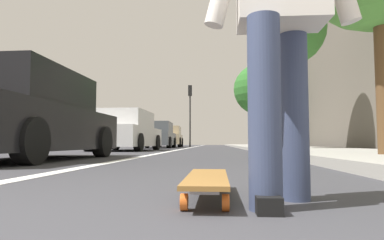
# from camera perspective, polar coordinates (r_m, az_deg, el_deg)

# --- Properties ---
(ground_plane) EXTENTS (80.00, 80.00, 0.00)m
(ground_plane) POSITION_cam_1_polar(r_m,az_deg,el_deg) (10.50, 2.45, -5.45)
(ground_plane) COLOR #38383D
(lane_stripe_white) EXTENTS (52.00, 0.16, 0.01)m
(lane_stripe_white) POSITION_cam_1_polar(r_m,az_deg,el_deg) (20.55, -0.23, -4.71)
(lane_stripe_white) COLOR silver
(lane_stripe_white) RESTS_ON ground
(sidewalk_curb) EXTENTS (52.00, 3.20, 0.12)m
(sidewalk_curb) POSITION_cam_1_polar(r_m,az_deg,el_deg) (18.71, 12.71, -4.51)
(sidewalk_curb) COLOR #9E9B93
(sidewalk_curb) RESTS_ON ground
(building_facade) EXTENTS (40.00, 1.20, 12.86)m
(building_facade) POSITION_cam_1_polar(r_m,az_deg,el_deg) (23.98, 17.63, 11.12)
(building_facade) COLOR #645C52
(building_facade) RESTS_ON ground
(skateboard) EXTENTS (0.84, 0.21, 0.11)m
(skateboard) POSITION_cam_1_polar(r_m,az_deg,el_deg) (1.70, 2.58, -10.13)
(skateboard) COLOR orange
(skateboard) RESTS_ON ground
(skater_person) EXTENTS (0.46, 0.72, 1.64)m
(skater_person) POSITION_cam_1_polar(r_m,az_deg,el_deg) (1.71, 14.71, 18.94)
(skater_person) COLOR #384260
(skater_person) RESTS_ON ground
(parked_car_near) EXTENTS (4.09, 2.03, 1.46)m
(parked_car_near) POSITION_cam_1_polar(r_m,az_deg,el_deg) (6.19, -26.69, 0.35)
(parked_car_near) COLOR black
(parked_car_near) RESTS_ON ground
(parked_car_mid) EXTENTS (4.47, 2.07, 1.46)m
(parked_car_mid) POSITION_cam_1_polar(r_m,az_deg,el_deg) (12.75, -11.20, -1.98)
(parked_car_mid) COLOR silver
(parked_car_mid) RESTS_ON ground
(parked_car_far) EXTENTS (4.35, 1.95, 1.47)m
(parked_car_far) POSITION_cam_1_polar(r_m,az_deg,el_deg) (19.25, -5.93, -2.66)
(parked_car_far) COLOR #4C5156
(parked_car_far) RESTS_ON ground
(parked_car_end) EXTENTS (4.66, 2.07, 1.50)m
(parked_car_end) POSITION_cam_1_polar(r_m,az_deg,el_deg) (24.81, -3.92, -2.89)
(parked_car_end) COLOR tan
(parked_car_end) RESTS_ON ground
(traffic_light) EXTENTS (0.33, 0.28, 4.68)m
(traffic_light) POSITION_cam_1_polar(r_m,az_deg,el_deg) (25.58, -0.33, 2.64)
(traffic_light) COLOR #2D2D2D
(traffic_light) RESTS_ON ground
(street_tree_mid) EXTENTS (2.37, 2.37, 5.19)m
(street_tree_mid) POSITION_cam_1_polar(r_m,az_deg,el_deg) (11.83, 16.14, 14.37)
(street_tree_mid) COLOR brown
(street_tree_mid) RESTS_ON ground
(street_tree_far) EXTENTS (2.80, 2.80, 4.65)m
(street_tree_far) POSITION_cam_1_polar(r_m,az_deg,el_deg) (19.00, 11.31, 5.10)
(street_tree_far) COLOR brown
(street_tree_far) RESTS_ON ground
(pedestrian_distant) EXTENTS (0.48, 0.75, 1.71)m
(pedestrian_distant) POSITION_cam_1_polar(r_m,az_deg,el_deg) (14.76, 12.68, -1.12)
(pedestrian_distant) COLOR black
(pedestrian_distant) RESTS_ON ground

